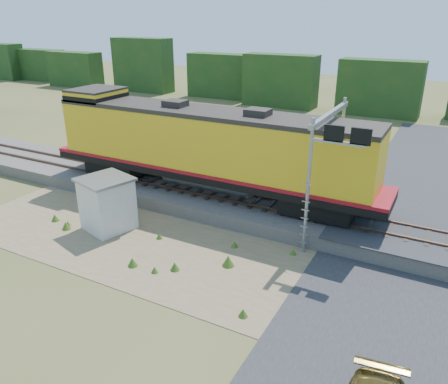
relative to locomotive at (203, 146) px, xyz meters
The scene contains 10 objects.
ground 8.27m from the locomotive, 53.80° to the right, with size 140.00×140.00×0.00m, color #475123.
ballast 5.44m from the locomotive, ahead, with size 70.00×5.00×0.80m, color slate.
rails 5.17m from the locomotive, ahead, with size 70.00×1.54×0.16m.
dirt_shoulder 7.00m from the locomotive, 66.50° to the right, with size 26.00×8.00×0.03m, color #8C7754.
road 13.03m from the locomotive, 24.78° to the right, with size 7.00×66.00×0.86m.
tree_line_north 32.30m from the locomotive, 82.19° to the left, with size 130.00×3.00×6.50m.
weed_clumps 6.98m from the locomotive, 81.41° to the right, with size 15.00×6.20×0.56m, color #3A5F1B, non-canonical shape.
locomotive is the anchor object (origin of this frame).
shed 6.33m from the locomotive, 117.57° to the right, with size 3.01×3.01×2.88m.
signal_gantry 7.73m from the locomotive, ahead, with size 2.61×6.20×6.58m.
Camera 1 is at (8.20, -14.93, 10.71)m, focal length 35.00 mm.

